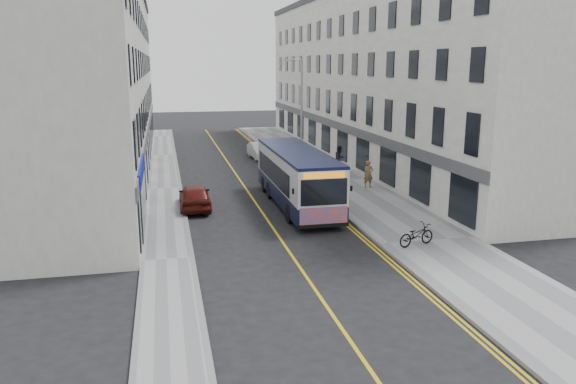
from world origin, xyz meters
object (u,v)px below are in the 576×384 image
streetlamp (300,113)px  pedestrian_near (368,174)px  car_white (260,151)px  city_bus (297,176)px  bicycle (416,235)px  car_maroon (195,196)px  pedestrian_far (340,159)px

streetlamp → pedestrian_near: (3.23, -4.59, -3.42)m
streetlamp → car_white: bearing=99.3°
city_bus → pedestrian_near: 6.20m
streetlamp → car_white: (-1.38, 8.41, -3.74)m
bicycle → car_white: size_ratio=0.46×
pedestrian_near → car_white: size_ratio=0.43×
city_bus → car_white: city_bus is taller
car_maroon → city_bus: bearing=174.6°
car_maroon → streetlamp: bearing=-136.1°
city_bus → pedestrian_far: city_bus is taller
pedestrian_far → streetlamp: bearing=157.7°
streetlamp → pedestrian_near: bearing=-54.8°
pedestrian_far → car_maroon: (-10.60, -7.72, -0.38)m
city_bus → car_white: (0.70, 16.10, -1.06)m
car_white → car_maroon: size_ratio=0.95×
city_bus → car_maroon: 5.61m
streetlamp → pedestrian_far: (3.03, 0.62, -3.31)m
bicycle → pedestrian_far: 16.56m
streetlamp → pedestrian_far: 4.53m
bicycle → car_white: car_white is taller
pedestrian_far → car_maroon: pedestrian_far is taller
car_white → streetlamp: bearing=-85.1°
pedestrian_far → car_white: (-4.41, 7.79, -0.43)m
bicycle → pedestrian_near: bearing=-27.0°
streetlamp → pedestrian_near: 6.57m
city_bus → pedestrian_far: size_ratio=5.60×
pedestrian_near → car_maroon: (-10.80, -2.51, -0.27)m
pedestrian_near → pedestrian_far: bearing=91.8°
bicycle → pedestrian_far: bearing=-23.0°
pedestrian_far → car_white: 8.96m
bicycle → pedestrian_far: pedestrian_far is taller
car_maroon → car_white: bearing=-111.0°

